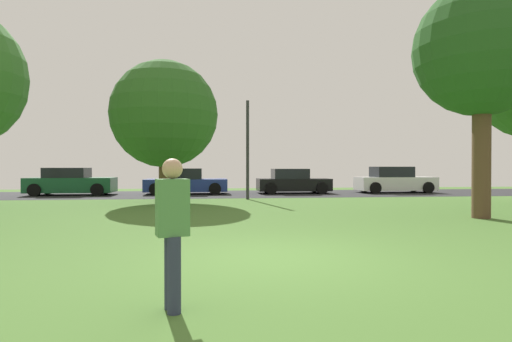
# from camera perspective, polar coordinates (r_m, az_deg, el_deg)

# --- Properties ---
(ground_plane) EXTENTS (44.00, 44.00, 0.00)m
(ground_plane) POSITION_cam_1_polar(r_m,az_deg,el_deg) (6.94, 2.55, -11.79)
(ground_plane) COLOR #47702D
(road_strip) EXTENTS (44.00, 6.40, 0.01)m
(road_strip) POSITION_cam_1_polar(r_m,az_deg,el_deg) (22.77, -3.73, -3.15)
(road_strip) COLOR #28282B
(road_strip) RESTS_ON ground_plane
(birch_tree_lone) EXTENTS (3.85, 3.85, 6.81)m
(birch_tree_lone) POSITION_cam_1_polar(r_m,az_deg,el_deg) (14.09, 28.51, 14.25)
(birch_tree_lone) COLOR brown
(birch_tree_lone) RESTS_ON ground_plane
(oak_tree_left) EXTENTS (4.50, 4.50, 5.96)m
(oak_tree_left) POSITION_cam_1_polar(r_m,az_deg,el_deg) (18.16, -12.43, 7.56)
(oak_tree_left) COLOR brown
(oak_tree_left) RESTS_ON ground_plane
(person_catcher) EXTENTS (0.37, 0.30, 1.57)m
(person_catcher) POSITION_cam_1_polar(r_m,az_deg,el_deg) (4.41, -11.35, -7.62)
(person_catcher) COLOR #2D334C
(person_catcher) RESTS_ON ground_plane
(parked_car_green) EXTENTS (4.33, 1.96, 1.43)m
(parked_car_green) POSITION_cam_1_polar(r_m,az_deg,el_deg) (23.88, -24.01, -1.45)
(parked_car_green) COLOR #195633
(parked_car_green) RESTS_ON ground_plane
(parked_car_blue) EXTENTS (4.41, 2.03, 1.39)m
(parked_car_blue) POSITION_cam_1_polar(r_m,az_deg,el_deg) (23.03, -9.65, -1.54)
(parked_car_blue) COLOR #233893
(parked_car_blue) RESTS_ON ground_plane
(parked_car_black) EXTENTS (4.01, 2.03, 1.37)m
(parked_car_black) POSITION_cam_1_polar(r_m,az_deg,el_deg) (23.42, 5.02, -1.52)
(parked_car_black) COLOR black
(parked_car_black) RESTS_ON ground_plane
(parked_car_white) EXTENTS (4.38, 1.92, 1.49)m
(parked_car_white) POSITION_cam_1_polar(r_m,az_deg,el_deg) (25.20, 18.38, -1.29)
(parked_car_white) COLOR white
(parked_car_white) RESTS_ON ground_plane
(street_lamp_post) EXTENTS (0.14, 0.14, 4.50)m
(street_lamp_post) POSITION_cam_1_polar(r_m,az_deg,el_deg) (18.99, -1.15, 2.89)
(street_lamp_post) COLOR #2D2D33
(street_lamp_post) RESTS_ON ground_plane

